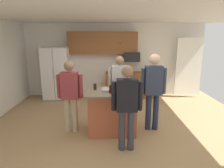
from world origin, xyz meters
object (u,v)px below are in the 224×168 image
at_px(tumbler_amber, 95,87).
at_px(glass_dark_ale, 129,85).
at_px(person_guest_left, 70,92).
at_px(person_elder_center, 127,103).
at_px(mug_ceramic_white, 130,91).
at_px(glass_short_whisky, 111,89).
at_px(mug_blue_stoneware, 125,88).
at_px(microwave_over_range, 131,57).
at_px(serving_tray, 112,90).
at_px(person_guest_right, 153,87).
at_px(person_guest_by_door, 119,83).
at_px(refrigerator, 57,73).
at_px(kitchen_island, 112,111).

bearing_deg(tumbler_amber, glass_dark_ale, 9.31).
bearing_deg(person_guest_left, person_elder_center, -31.07).
distance_m(person_guest_left, mug_ceramic_white, 1.32).
bearing_deg(glass_short_whisky, glass_dark_ale, 43.79).
distance_m(person_elder_center, mug_blue_stoneware, 0.83).
relative_size(microwave_over_range, serving_tray, 1.27).
bearing_deg(person_guest_left, glass_dark_ale, 11.54).
bearing_deg(glass_dark_ale, mug_blue_stoneware, -121.35).
relative_size(person_guest_right, glass_dark_ale, 11.00).
height_order(person_guest_right, tumbler_amber, person_guest_right).
bearing_deg(mug_ceramic_white, person_guest_right, 25.24).
height_order(microwave_over_range, person_guest_left, person_guest_left).
distance_m(person_guest_by_door, mug_ceramic_white, 0.93).
height_order(microwave_over_range, glass_short_whisky, microwave_over_range).
xyz_separation_m(person_guest_by_door, mug_blue_stoneware, (0.10, -0.67, 0.06)).
bearing_deg(person_guest_right, person_guest_by_door, -48.04).
xyz_separation_m(mug_blue_stoneware, tumbler_amber, (-0.67, 0.04, 0.01)).
height_order(person_guest_by_door, person_elder_center, person_guest_by_door).
xyz_separation_m(refrigerator, mug_blue_stoneware, (2.18, -2.50, 0.12)).
distance_m(tumbler_amber, glass_dark_ale, 0.79).
bearing_deg(mug_ceramic_white, serving_tray, 151.64).
height_order(person_guest_right, glass_dark_ale, person_guest_right).
distance_m(kitchen_island, person_guest_right, 1.07).
bearing_deg(person_guest_right, glass_short_whisky, 8.68).
bearing_deg(mug_blue_stoneware, tumbler_amber, 176.36).
relative_size(person_guest_left, glass_short_whisky, 9.69).
bearing_deg(person_elder_center, mug_ceramic_white, -30.46).
bearing_deg(glass_short_whisky, refrigerator, 124.12).
bearing_deg(serving_tray, tumbler_amber, 167.92).
relative_size(refrigerator, glass_dark_ale, 11.17).
distance_m(person_elder_center, mug_ceramic_white, 0.60).
bearing_deg(glass_short_whisky, serving_tray, 82.37).
bearing_deg(mug_blue_stoneware, glass_short_whisky, -143.54).
xyz_separation_m(person_elder_center, serving_tray, (-0.26, 0.79, 0.04)).
xyz_separation_m(mug_ceramic_white, serving_tray, (-0.38, 0.21, -0.03)).
bearing_deg(person_guest_by_door, mug_blue_stoneware, 22.48).
height_order(refrigerator, serving_tray, refrigerator).
bearing_deg(tumbler_amber, person_guest_right, -1.17).
bearing_deg(tumbler_amber, person_guest_by_door, 47.29).
relative_size(refrigerator, mug_ceramic_white, 13.74).
height_order(person_guest_right, mug_ceramic_white, person_guest_right).
bearing_deg(person_guest_by_door, tumbler_amber, -28.30).
bearing_deg(tumbler_amber, mug_ceramic_white, -20.67).
distance_m(microwave_over_range, person_elder_center, 3.51).
bearing_deg(tumbler_amber, kitchen_island, -18.27).
height_order(kitchen_island, person_elder_center, person_elder_center).
relative_size(refrigerator, mug_blue_stoneware, 13.46).
height_order(person_guest_left, glass_dark_ale, person_guest_left).
xyz_separation_m(microwave_over_range, person_guest_right, (0.21, -2.60, -0.42)).
height_order(microwave_over_range, person_elder_center, person_elder_center).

